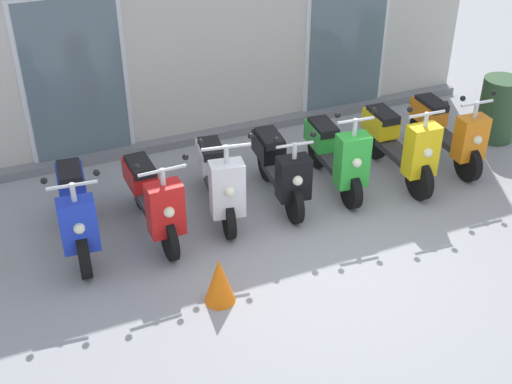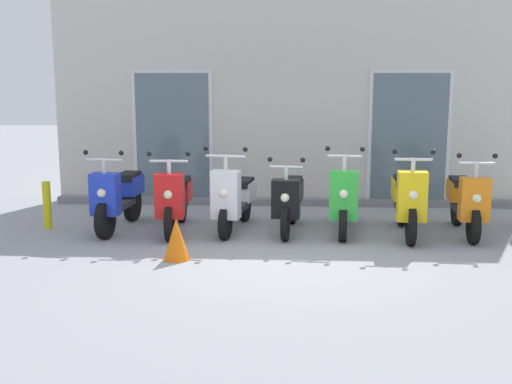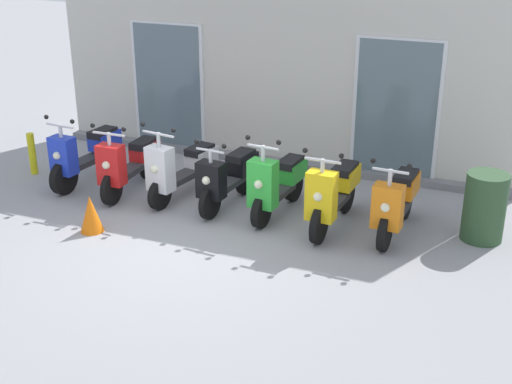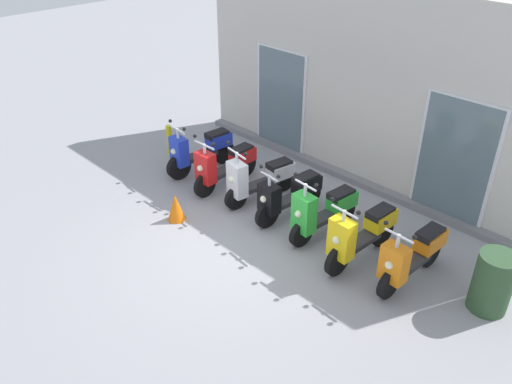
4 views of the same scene
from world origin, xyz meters
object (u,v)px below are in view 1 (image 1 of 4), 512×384
at_px(scooter_red, 153,197).
at_px(trash_bin, 498,109).
at_px(scooter_green, 336,154).
at_px(traffic_cone, 219,280).
at_px(scooter_yellow, 400,143).
at_px(scooter_orange, 447,130).
at_px(scooter_blue, 76,210).
at_px(scooter_white, 219,178).
at_px(scooter_black, 280,166).

relative_size(scooter_red, trash_bin, 1.76).
relative_size(scooter_green, trash_bin, 1.65).
height_order(trash_bin, traffic_cone, trash_bin).
height_order(scooter_red, scooter_yellow, scooter_yellow).
distance_m(scooter_orange, trash_bin, 1.14).
distance_m(scooter_blue, scooter_yellow, 4.13).
relative_size(scooter_yellow, trash_bin, 1.79).
xyz_separation_m(scooter_green, scooter_orange, (1.71, -0.01, -0.00)).
relative_size(scooter_red, scooter_white, 1.03).
distance_m(scooter_blue, scooter_green, 3.26).
bearing_deg(scooter_orange, trash_bin, 14.10).
distance_m(scooter_blue, scooter_orange, 4.98).
relative_size(scooter_white, scooter_green, 1.04).
distance_m(scooter_blue, trash_bin, 6.09).
height_order(scooter_red, scooter_orange, scooter_red).
xyz_separation_m(scooter_white, scooter_yellow, (2.43, -0.17, 0.03)).
height_order(scooter_orange, traffic_cone, scooter_orange).
bearing_deg(scooter_white, scooter_green, -1.73).
height_order(scooter_white, trash_bin, scooter_white).
relative_size(scooter_white, scooter_yellow, 0.96).
bearing_deg(trash_bin, scooter_orange, -165.90).
bearing_deg(scooter_blue, scooter_red, -5.17).
relative_size(scooter_red, scooter_green, 1.07).
bearing_deg(scooter_red, traffic_cone, -79.72).
height_order(scooter_blue, scooter_red, scooter_red).
height_order(scooter_blue, scooter_orange, scooter_blue).
distance_m(scooter_white, scooter_yellow, 2.44).
distance_m(scooter_white, scooter_black, 0.79).
bearing_deg(trash_bin, traffic_cone, -160.52).
xyz_separation_m(scooter_white, scooter_orange, (3.28, -0.06, 0.00)).
bearing_deg(traffic_cone, scooter_blue, 126.33).
relative_size(scooter_blue, scooter_green, 1.07).
distance_m(scooter_green, scooter_orange, 1.71).
relative_size(scooter_yellow, traffic_cone, 3.20).
height_order(scooter_blue, scooter_black, scooter_blue).
height_order(scooter_yellow, scooter_orange, scooter_yellow).
height_order(scooter_blue, scooter_yellow, scooter_yellow).
bearing_deg(scooter_green, scooter_yellow, -8.25).
xyz_separation_m(scooter_blue, trash_bin, (6.08, 0.25, -0.01)).
xyz_separation_m(scooter_black, traffic_cone, (-1.38, -1.51, -0.21)).
bearing_deg(scooter_green, scooter_blue, 179.65).
bearing_deg(scooter_green, scooter_white, 178.27).
distance_m(scooter_white, scooter_orange, 3.28).
height_order(scooter_white, traffic_cone, scooter_white).
distance_m(scooter_red, trash_bin, 5.24).
height_order(scooter_red, scooter_green, scooter_green).
relative_size(scooter_black, traffic_cone, 2.98).
bearing_deg(scooter_yellow, traffic_cone, -155.68).
xyz_separation_m(scooter_black, scooter_orange, (2.49, -0.03, 0.01)).
height_order(scooter_blue, scooter_white, scooter_white).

